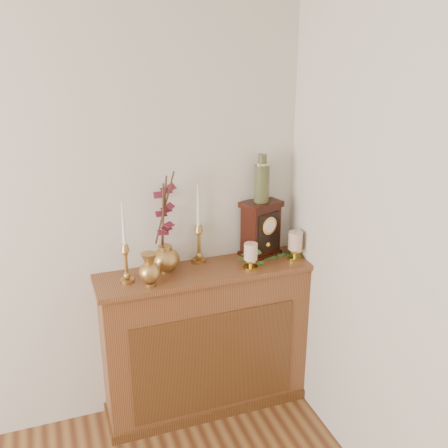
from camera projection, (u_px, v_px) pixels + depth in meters
name	position (u px, v px, depth m)	size (l,w,h in m)	color
console_shelf	(206.00, 344.00, 3.13)	(1.24, 0.34, 0.93)	brown
candlestick_left	(126.00, 257.00, 2.76)	(0.07, 0.07, 0.45)	tan
candlestick_center	(199.00, 237.00, 3.00)	(0.08, 0.08, 0.47)	tan
bud_vase	(150.00, 270.00, 2.73)	(0.12, 0.12, 0.19)	tan
ginger_jar	(165.00, 225.00, 2.87)	(0.24, 0.26, 0.58)	tan
pillar_candle_left	(251.00, 255.00, 2.93)	(0.08, 0.08, 0.16)	#DCBF4D
pillar_candle_right	(295.00, 244.00, 3.06)	(0.09, 0.09, 0.18)	#DCBF4D
ivy_garland	(267.00, 255.00, 3.11)	(0.43, 0.18, 0.07)	#3A712B
mantel_clock	(261.00, 229.00, 3.09)	(0.26, 0.22, 0.33)	black
ceramic_vase	(262.00, 181.00, 2.99)	(0.09, 0.09, 0.28)	#1B3629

